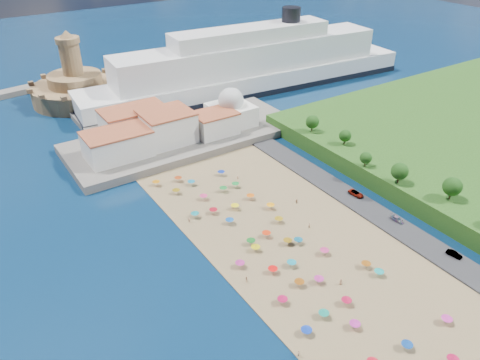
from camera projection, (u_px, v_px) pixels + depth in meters
ground at (279, 250)px, 125.23m from camera, size 700.00×700.00×0.00m
terrace at (185, 137)px, 181.53m from camera, size 90.00×36.00×3.00m
jetty at (100, 120)px, 196.40m from camera, size 18.00×70.00×2.40m
waterfront_buildings at (152, 129)px, 172.57m from camera, size 57.00×29.00×11.00m
domed_building at (231, 110)px, 185.71m from camera, size 16.00×16.00×15.00m
fortress at (76, 87)px, 215.10m from camera, size 40.00×40.00×32.40m
cruise_ship at (251, 67)px, 226.78m from camera, size 170.46×38.23×36.96m
beach_parasols at (302, 268)px, 115.77m from camera, size 31.27×116.03×2.20m
beachgoers at (293, 260)px, 120.09m from camera, size 36.21×90.69×1.88m
parked_cars at (411, 227)px, 131.60m from camera, size 2.68×54.24×1.43m
hillside_trees at (434, 185)px, 134.76m from camera, size 11.47×108.59×7.16m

